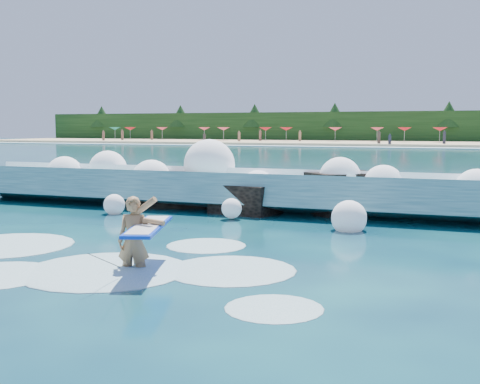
{
  "coord_description": "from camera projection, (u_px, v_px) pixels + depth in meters",
  "views": [
    {
      "loc": [
        6.28,
        -10.2,
        2.63
      ],
      "look_at": [
        1.5,
        2.0,
        1.2
      ],
      "focal_mm": 45.0,
      "sensor_mm": 36.0,
      "label": 1
    }
  ],
  "objects": [
    {
      "name": "beachgoers",
      "position": [
        445.0,
        138.0,
        80.73
      ],
      "size": [
        108.59,
        11.5,
        1.93
      ],
      "color": "#3F332D",
      "rests_on": "ground"
    },
    {
      "name": "wave_spray",
      "position": [
        219.0,
        177.0,
        19.41
      ],
      "size": [
        15.02,
        4.47,
        2.35
      ],
      "color": "white",
      "rests_on": "ground"
    },
    {
      "name": "beach_umbrellas",
      "position": [
        430.0,
        129.0,
        86.38
      ],
      "size": [
        109.84,
        6.74,
        0.5
      ],
      "color": "#147D70",
      "rests_on": "ground"
    },
    {
      "name": "surf_foam",
      "position": [
        93.0,
        262.0,
        11.73
      ],
      "size": [
        9.23,
        5.77,
        0.16
      ],
      "color": "silver",
      "rests_on": "ground"
    },
    {
      "name": "surfer_with_board",
      "position": [
        137.0,
        238.0,
        10.96
      ],
      "size": [
        1.23,
        2.86,
        1.65
      ],
      "color": "#976F46",
      "rests_on": "ground"
    },
    {
      "name": "ground",
      "position": [
        134.0,
        259.0,
        12.01
      ],
      "size": [
        200.0,
        200.0,
        0.0
      ],
      "primitive_type": "plane",
      "color": "#07203A",
      "rests_on": "ground"
    },
    {
      "name": "wet_band",
      "position": [
        421.0,
        148.0,
        74.02
      ],
      "size": [
        140.0,
        5.0,
        0.08
      ],
      "primitive_type": "cube",
      "color": "silver",
      "rests_on": "ground"
    },
    {
      "name": "beach",
      "position": [
        428.0,
        144.0,
        84.18
      ],
      "size": [
        140.0,
        20.0,
        0.4
      ],
      "primitive_type": "cube",
      "color": "tan",
      "rests_on": "ground"
    },
    {
      "name": "treeline",
      "position": [
        433.0,
        127.0,
        93.18
      ],
      "size": [
        140.0,
        4.0,
        5.0
      ],
      "primitive_type": "cube",
      "color": "black",
      "rests_on": "ground"
    },
    {
      "name": "breaking_wave",
      "position": [
        237.0,
        191.0,
        19.33
      ],
      "size": [
        18.87,
        2.9,
        1.63
      ],
      "color": "teal",
      "rests_on": "ground"
    },
    {
      "name": "rock_cluster",
      "position": [
        244.0,
        195.0,
        19.22
      ],
      "size": [
        8.54,
        3.41,
        1.46
      ],
      "color": "black",
      "rests_on": "ground"
    }
  ]
}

